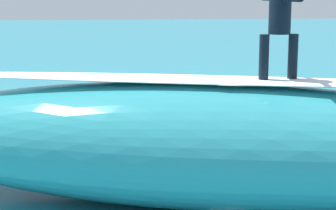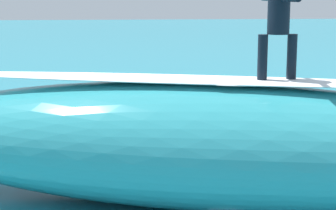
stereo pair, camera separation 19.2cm
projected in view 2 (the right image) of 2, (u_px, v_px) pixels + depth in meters
The scene contains 9 objects.
ground_plane at pixel (157, 171), 10.86m from camera, with size 120.00×120.00×0.00m, color teal.
wave_crest at pixel (200, 145), 8.96m from camera, with size 9.95×2.41×1.90m, color teal.
wave_foam_lip at pixel (200, 80), 8.77m from camera, with size 8.45×0.84×0.08m, color white.
surfboard_riding at pixel (276, 82), 8.57m from camera, with size 1.97×0.54×0.06m, color silver.
surfer_riding at pixel (278, 21), 8.40m from camera, with size 0.58×1.38×1.46m.
surfboard_paddling at pixel (85, 163), 11.24m from camera, with size 2.06×0.55×0.07m, color silver.
surfer_paddling at pixel (82, 153), 11.31m from camera, with size 1.14×1.58×0.32m.
foam_patch_near at pixel (296, 147), 12.35m from camera, with size 0.93×0.88×0.08m, color white.
foam_patch_mid at pixel (66, 146), 12.27m from camera, with size 1.07×0.85×0.16m, color white.
Camera 2 is at (0.75, 10.41, 3.21)m, focal length 63.85 mm.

